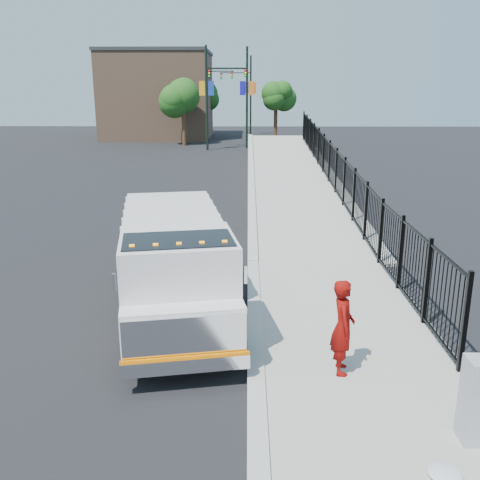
{
  "coord_description": "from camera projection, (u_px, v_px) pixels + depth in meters",
  "views": [
    {
      "loc": [
        -0.15,
        -10.4,
        4.9
      ],
      "look_at": [
        -0.34,
        2.0,
        1.34
      ],
      "focal_mm": 40.0,
      "sensor_mm": 36.0,
      "label": 1
    }
  ],
  "objects": [
    {
      "name": "light_pole_2",
      "position": [
        203.0,
        93.0,
        50.07
      ],
      "size": [
        3.77,
        0.22,
        8.0
      ],
      "color": "black",
      "rests_on": "ground"
    },
    {
      "name": "tree_0",
      "position": [
        183.0,
        98.0,
        45.33
      ],
      "size": [
        3.03,
        3.03,
        5.51
      ],
      "color": "#382314",
      "rests_on": "ground"
    },
    {
      "name": "debris",
      "position": [
        445.0,
        474.0,
        6.78
      ],
      "size": [
        0.44,
        0.44,
        0.11
      ],
      "primitive_type": "ellipsoid",
      "color": "silver",
      "rests_on": "sidewalk"
    },
    {
      "name": "ground",
      "position": [
        255.0,
        327.0,
        11.34
      ],
      "size": [
        120.0,
        120.0,
        0.0
      ],
      "primitive_type": "plane",
      "color": "black",
      "rests_on": "ground"
    },
    {
      "name": "worker",
      "position": [
        343.0,
        327.0,
        9.11
      ],
      "size": [
        0.43,
        0.63,
        1.68
      ],
      "primitive_type": "imported",
      "rotation": [
        0.0,
        0.0,
        1.52
      ],
      "color": "#790905",
      "rests_on": "sidewalk"
    },
    {
      "name": "sidewalk",
      "position": [
        365.0,
        373.0,
        9.37
      ],
      "size": [
        3.55,
        12.0,
        0.12
      ],
      "primitive_type": "cube",
      "color": "#9E998E",
      "rests_on": "ground"
    },
    {
      "name": "tree_1",
      "position": [
        276.0,
        98.0,
        50.31
      ],
      "size": [
        2.19,
        2.19,
        5.09
      ],
      "color": "#382314",
      "rests_on": "ground"
    },
    {
      "name": "curb",
      "position": [
        256.0,
        371.0,
        9.4
      ],
      "size": [
        0.3,
        12.0,
        0.16
      ],
      "primitive_type": "cube",
      "color": "#ADAAA3",
      "rests_on": "ground"
    },
    {
      "name": "light_pole_1",
      "position": [
        243.0,
        94.0,
        43.25
      ],
      "size": [
        3.78,
        0.22,
        8.0
      ],
      "color": "black",
      "rests_on": "ground"
    },
    {
      "name": "building",
      "position": [
        159.0,
        96.0,
        52.65
      ],
      "size": [
        10.0,
        10.0,
        8.0
      ],
      "primitive_type": "cube",
      "color": "#8C664C",
      "rests_on": "ground"
    },
    {
      "name": "light_pole_3",
      "position": [
        248.0,
        92.0,
        55.5
      ],
      "size": [
        3.77,
        0.22,
        8.0
      ],
      "color": "black",
      "rests_on": "ground"
    },
    {
      "name": "truck",
      "position": [
        174.0,
        259.0,
        11.63
      ],
      "size": [
        3.33,
        7.02,
        2.31
      ],
      "rotation": [
        0.0,
        0.0,
        0.18
      ],
      "color": "black",
      "rests_on": "ground"
    },
    {
      "name": "iron_fence",
      "position": [
        335.0,
        185.0,
        22.58
      ],
      "size": [
        0.1,
        28.0,
        1.8
      ],
      "primitive_type": "cube",
      "color": "black",
      "rests_on": "ground"
    },
    {
      "name": "light_pole_0",
      "position": [
        211.0,
        94.0,
        41.8
      ],
      "size": [
        3.78,
        0.22,
        8.0
      ],
      "color": "black",
      "rests_on": "ground"
    },
    {
      "name": "tree_2",
      "position": [
        205.0,
        96.0,
        56.07
      ],
      "size": [
        2.68,
        2.68,
        5.34
      ],
      "color": "#382314",
      "rests_on": "ground"
    },
    {
      "name": "ramp",
      "position": [
        293.0,
        189.0,
        26.69
      ],
      "size": [
        3.95,
        24.06,
        3.19
      ],
      "primitive_type": "cube",
      "rotation": [
        0.06,
        0.0,
        0.0
      ],
      "color": "#9E998E",
      "rests_on": "ground"
    }
  ]
}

